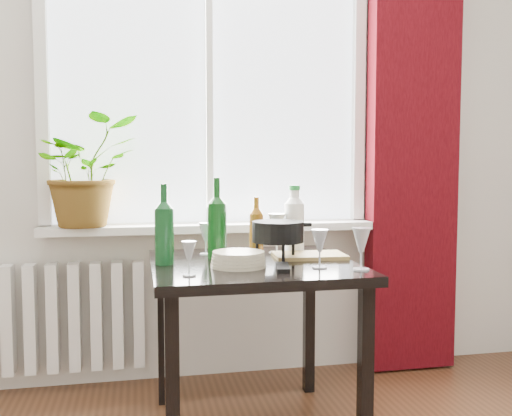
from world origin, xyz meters
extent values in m
cube|color=white|center=(0.00, 2.22, 1.60)|extent=(1.72, 0.08, 1.62)
cube|color=white|center=(0.00, 2.15, 0.82)|extent=(1.72, 0.20, 0.04)
cube|color=#340409|center=(1.12, 2.12, 1.30)|extent=(0.50, 0.12, 2.56)
cube|color=white|center=(-0.75, 2.18, 0.38)|extent=(0.80, 0.10, 0.55)
cube|color=black|center=(0.10, 1.55, 0.72)|extent=(0.85, 0.85, 0.04)
cube|color=black|center=(-0.27, 1.19, 0.35)|extent=(0.05, 0.05, 0.70)
cube|color=black|center=(-0.27, 1.92, 0.35)|extent=(0.05, 0.05, 0.70)
cube|color=black|center=(0.46, 1.19, 0.35)|extent=(0.05, 0.05, 0.70)
cube|color=black|center=(0.46, 1.92, 0.35)|extent=(0.05, 0.05, 0.70)
imported|color=#3C7A20|center=(-0.63, 2.14, 1.12)|extent=(0.64, 0.61, 0.55)
cylinder|color=beige|center=(0.02, 1.44, 0.77)|extent=(0.29, 0.29, 0.06)
cube|color=black|center=(0.18, 1.34, 0.75)|extent=(0.08, 0.18, 0.02)
cube|color=#A4884A|center=(0.37, 1.61, 0.75)|extent=(0.33, 0.22, 0.02)
camera|label=1|loc=(-0.38, -0.80, 1.15)|focal=40.00mm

